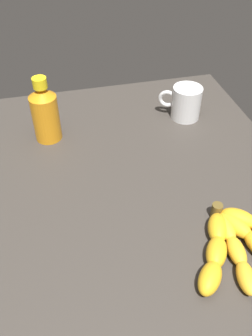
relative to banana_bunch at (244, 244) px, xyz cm
name	(u,v)px	position (x,y,z in cm)	size (l,w,h in cm)	color
ground_plane	(109,182)	(-23.33, -18.86, -3.16)	(75.81, 78.98, 3.07)	#38332D
banana_bunch	(244,244)	(0.00, 0.00, 0.00)	(19.10, 22.82, 3.44)	gold
honey_bottle	(45,113)	(-40.35, -30.01, 5.37)	(6.22, 6.22, 15.66)	orange
coffee_mug	(185,103)	(-41.19, 4.54, 2.57)	(7.43, 10.24, 8.34)	silver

